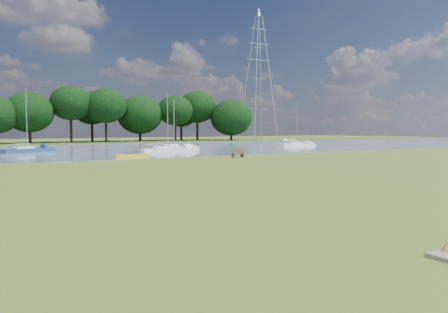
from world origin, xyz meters
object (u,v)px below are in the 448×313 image
sailboat_0 (167,149)px  sailboat_1 (174,146)px  pylon (259,59)px  sailboat_2 (296,144)px  sailboat_5 (27,149)px  riverbank_bench (238,153)px  kayak (132,156)px

sailboat_0 → sailboat_1: (3.63, 6.38, 0.02)m
pylon → sailboat_2: pylon is taller
sailboat_1 → sailboat_5: bearing=-175.7°
riverbank_bench → sailboat_5: 26.96m
pylon → sailboat_5: (-55.48, -30.77, -19.35)m
sailboat_0 → sailboat_1: 7.34m
riverbank_bench → pylon: 66.30m
kayak → sailboat_1: sailboat_1 is taller
sailboat_2 → sailboat_5: bearing=179.1°
pylon → riverbank_bench: bearing=-126.4°
kayak → sailboat_5: 17.31m
riverbank_bench → kayak: bearing=143.5°
riverbank_bench → pylon: (37.66, 51.00, 19.40)m
riverbank_bench → sailboat_2: sailboat_2 is taller
kayak → sailboat_0: size_ratio=0.46×
pylon → sailboat_0: size_ratio=4.32×
riverbank_bench → sailboat_2: bearing=29.4°
sailboat_0 → sailboat_5: 17.11m
sailboat_1 → sailboat_2: sailboat_2 is taller
kayak → sailboat_0: (6.88, 7.18, 0.24)m
riverbank_bench → kayak: size_ratio=0.44×
sailboat_2 → kayak: bearing=-155.5°
sailboat_1 → kayak: bearing=-118.4°
sailboat_2 → sailboat_5: sailboat_5 is taller
pylon → sailboat_1: 52.70m
sailboat_1 → sailboat_2: (21.25, -0.97, -0.01)m
kayak → sailboat_2: sailboat_2 is taller
kayak → sailboat_5: sailboat_5 is taller
kayak → sailboat_0: bearing=47.8°
sailboat_0 → sailboat_5: bearing=154.0°
sailboat_0 → sailboat_2: (24.89, 5.42, 0.01)m
sailboat_5 → sailboat_0: bearing=-51.0°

